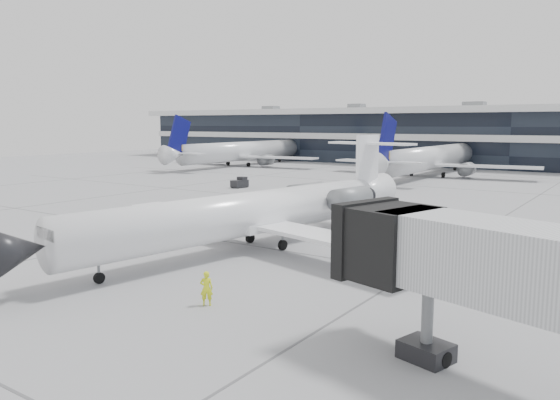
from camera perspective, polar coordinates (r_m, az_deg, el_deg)
The scene contains 8 objects.
ground at distance 35.82m, azimuth -1.32°, elevation -5.06°, with size 220.00×220.00×0.00m, color gray.
terminal at distance 112.22m, azimuth 24.05°, elevation 5.74°, with size 170.00×22.00×10.00m, color black.
bg_jet_left at distance 106.22m, azimuth -3.72°, elevation 3.62°, with size 32.00×40.00×9.60m, color silver, non-canonical shape.
bg_jet_center at distance 88.39m, azimuth 15.54°, elevation 2.46°, with size 32.00×40.00×9.60m, color silver, non-canonical shape.
regional_jet at distance 35.13m, azimuth -2.85°, elevation -1.25°, with size 24.87×31.01×7.18m.
ramp_worker at distance 24.90m, azimuth -7.69°, elevation -9.13°, with size 0.58×0.38×1.58m, color #E4F519.
traffic_cone at distance 52.29m, azimuth -1.36°, elevation -0.56°, with size 0.55×0.55×0.64m.
far_tug at distance 69.44m, azimuth -4.21°, elevation 1.80°, with size 1.47×2.25×1.36m.
Camera 1 is at (20.39, -28.31, 8.10)m, focal length 35.00 mm.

